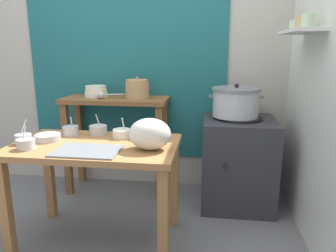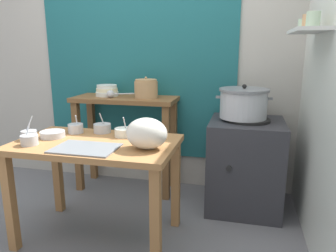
{
  "view_description": "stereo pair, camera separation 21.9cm",
  "coord_description": "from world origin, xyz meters",
  "px_view_note": "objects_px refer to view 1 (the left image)",
  "views": [
    {
      "loc": [
        0.66,
        -1.98,
        1.33
      ],
      "look_at": [
        0.37,
        0.13,
        0.82
      ],
      "focal_mm": 34.32,
      "sensor_mm": 36.0,
      "label": 1
    },
    {
      "loc": [
        0.87,
        -1.94,
        1.33
      ],
      "look_at": [
        0.37,
        0.13,
        0.82
      ],
      "focal_mm": 34.32,
      "sensor_mm": 36.0,
      "label": 2
    }
  ],
  "objects_px": {
    "stove_block": "(238,162)",
    "prep_bowl_1": "(98,129)",
    "clay_pot": "(138,89)",
    "ladle": "(102,95)",
    "prep_table": "(96,159)",
    "plastic_bag": "(150,134)",
    "serving_tray": "(87,151)",
    "prep_bowl_6": "(23,139)",
    "prep_bowl_4": "(122,133)",
    "prep_bowl_5": "(26,144)",
    "prep_bowl_0": "(143,134)",
    "steamer_pot": "(236,102)",
    "prep_bowl_2": "(48,137)",
    "back_shelf_table": "(116,121)",
    "bowl_stack_enamel": "(96,92)",
    "prep_bowl_3": "(71,130)"
  },
  "relations": [
    {
      "from": "ladle",
      "to": "steamer_pot",
      "type": "bearing_deg",
      "value": -1.75
    },
    {
      "from": "prep_bowl_4",
      "to": "prep_bowl_2",
      "type": "bearing_deg",
      "value": -163.73
    },
    {
      "from": "back_shelf_table",
      "to": "bowl_stack_enamel",
      "type": "relative_size",
      "value": 4.51
    },
    {
      "from": "steamer_pot",
      "to": "prep_bowl_4",
      "type": "bearing_deg",
      "value": -145.36
    },
    {
      "from": "prep_table",
      "to": "back_shelf_table",
      "type": "xyz_separation_m",
      "value": [
        -0.11,
        0.85,
        0.07
      ]
    },
    {
      "from": "serving_tray",
      "to": "prep_bowl_4",
      "type": "bearing_deg",
      "value": 69.82
    },
    {
      "from": "prep_bowl_4",
      "to": "prep_bowl_5",
      "type": "xyz_separation_m",
      "value": [
        -0.52,
        -0.34,
        0.0
      ]
    },
    {
      "from": "prep_bowl_6",
      "to": "plastic_bag",
      "type": "bearing_deg",
      "value": -0.48
    },
    {
      "from": "steamer_pot",
      "to": "prep_bowl_4",
      "type": "distance_m",
      "value": 1.01
    },
    {
      "from": "stove_block",
      "to": "prep_bowl_5",
      "type": "height_order",
      "value": "prep_bowl_5"
    },
    {
      "from": "plastic_bag",
      "to": "prep_bowl_5",
      "type": "distance_m",
      "value": 0.78
    },
    {
      "from": "prep_bowl_0",
      "to": "prep_bowl_1",
      "type": "relative_size",
      "value": 0.81
    },
    {
      "from": "prep_bowl_5",
      "to": "back_shelf_table",
      "type": "bearing_deg",
      "value": 74.88
    },
    {
      "from": "bowl_stack_enamel",
      "to": "prep_bowl_3",
      "type": "xyz_separation_m",
      "value": [
        0.05,
        -0.7,
        -0.19
      ]
    },
    {
      "from": "plastic_bag",
      "to": "prep_bowl_0",
      "type": "height_order",
      "value": "plastic_bag"
    },
    {
      "from": "serving_tray",
      "to": "prep_bowl_5",
      "type": "bearing_deg",
      "value": -179.42
    },
    {
      "from": "stove_block",
      "to": "prep_bowl_3",
      "type": "relative_size",
      "value": 5.61
    },
    {
      "from": "prep_table",
      "to": "ladle",
      "type": "distance_m",
      "value": 0.87
    },
    {
      "from": "prep_bowl_0",
      "to": "prep_bowl_6",
      "type": "height_order",
      "value": "prep_bowl_6"
    },
    {
      "from": "serving_tray",
      "to": "prep_bowl_6",
      "type": "relative_size",
      "value": 2.45
    },
    {
      "from": "serving_tray",
      "to": "prep_bowl_5",
      "type": "relative_size",
      "value": 2.78
    },
    {
      "from": "back_shelf_table",
      "to": "prep_bowl_1",
      "type": "xyz_separation_m",
      "value": [
        0.05,
        -0.61,
        0.08
      ]
    },
    {
      "from": "prep_table",
      "to": "plastic_bag",
      "type": "xyz_separation_m",
      "value": [
        0.39,
        -0.07,
        0.21
      ]
    },
    {
      "from": "prep_table",
      "to": "clay_pot",
      "type": "distance_m",
      "value": 0.93
    },
    {
      "from": "prep_bowl_0",
      "to": "prep_bowl_5",
      "type": "height_order",
      "value": "prep_bowl_5"
    },
    {
      "from": "clay_pot",
      "to": "ladle",
      "type": "xyz_separation_m",
      "value": [
        -0.31,
        -0.07,
        -0.05
      ]
    },
    {
      "from": "back_shelf_table",
      "to": "bowl_stack_enamel",
      "type": "height_order",
      "value": "bowl_stack_enamel"
    },
    {
      "from": "back_shelf_table",
      "to": "prep_bowl_3",
      "type": "relative_size",
      "value": 6.91
    },
    {
      "from": "steamer_pot",
      "to": "prep_bowl_5",
      "type": "height_order",
      "value": "steamer_pot"
    },
    {
      "from": "prep_bowl_0",
      "to": "prep_bowl_3",
      "type": "bearing_deg",
      "value": 177.54
    },
    {
      "from": "steamer_pot",
      "to": "prep_bowl_0",
      "type": "distance_m",
      "value": 0.9
    },
    {
      "from": "prep_bowl_2",
      "to": "prep_bowl_3",
      "type": "xyz_separation_m",
      "value": [
        0.1,
        0.15,
        0.01
      ]
    },
    {
      "from": "ladle",
      "to": "prep_bowl_2",
      "type": "bearing_deg",
      "value": -100.39
    },
    {
      "from": "clay_pot",
      "to": "prep_bowl_6",
      "type": "bearing_deg",
      "value": -121.78
    },
    {
      "from": "serving_tray",
      "to": "prep_bowl_4",
      "type": "xyz_separation_m",
      "value": [
        0.12,
        0.34,
        0.03
      ]
    },
    {
      "from": "prep_table",
      "to": "prep_bowl_3",
      "type": "distance_m",
      "value": 0.34
    },
    {
      "from": "prep_table",
      "to": "stove_block",
      "type": "distance_m",
      "value": 1.26
    },
    {
      "from": "prep_table",
      "to": "steamer_pot",
      "type": "xyz_separation_m",
      "value": [
        0.96,
        0.74,
        0.29
      ]
    },
    {
      "from": "stove_block",
      "to": "prep_bowl_3",
      "type": "height_order",
      "value": "prep_bowl_3"
    },
    {
      "from": "bowl_stack_enamel",
      "to": "serving_tray",
      "type": "distance_m",
      "value": 1.12
    },
    {
      "from": "serving_tray",
      "to": "plastic_bag",
      "type": "height_order",
      "value": "plastic_bag"
    },
    {
      "from": "clay_pot",
      "to": "prep_bowl_6",
      "type": "xyz_separation_m",
      "value": [
        -0.57,
        -0.92,
        -0.23
      ]
    },
    {
      "from": "bowl_stack_enamel",
      "to": "stove_block",
      "type": "bearing_deg",
      "value": -7.16
    },
    {
      "from": "prep_bowl_1",
      "to": "prep_bowl_0",
      "type": "bearing_deg",
      "value": -13.12
    },
    {
      "from": "prep_table",
      "to": "prep_bowl_5",
      "type": "relative_size",
      "value": 7.65
    },
    {
      "from": "prep_table",
      "to": "prep_bowl_1",
      "type": "bearing_deg",
      "value": 104.16
    },
    {
      "from": "serving_tray",
      "to": "back_shelf_table",
      "type": "bearing_deg",
      "value": 96.87
    },
    {
      "from": "steamer_pot",
      "to": "bowl_stack_enamel",
      "type": "distance_m",
      "value": 1.27
    },
    {
      "from": "prep_table",
      "to": "ladle",
      "type": "height_order",
      "value": "ladle"
    },
    {
      "from": "stove_block",
      "to": "prep_bowl_1",
      "type": "distance_m",
      "value": 1.23
    }
  ]
}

